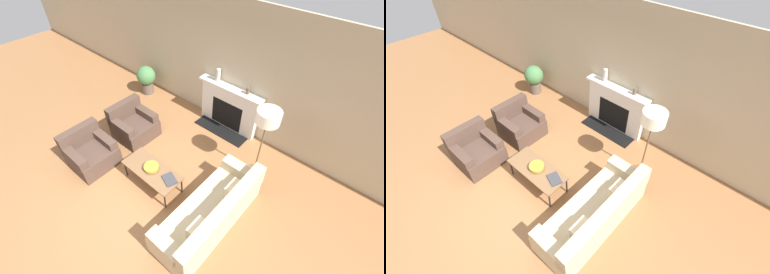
{
  "view_description": "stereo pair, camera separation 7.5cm",
  "coord_description": "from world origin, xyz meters",
  "views": [
    {
      "loc": [
        2.71,
        -1.43,
        4.27
      ],
      "look_at": [
        0.11,
        1.53,
        0.45
      ],
      "focal_mm": 24.0,
      "sensor_mm": 36.0,
      "label": 1
    },
    {
      "loc": [
        2.76,
        -1.38,
        4.27
      ],
      "look_at": [
        0.11,
        1.53,
        0.45
      ],
      "focal_mm": 24.0,
      "sensor_mm": 36.0,
      "label": 2
    }
  ],
  "objects": [
    {
      "name": "floor_lamp",
      "position": [
        1.47,
        1.96,
        1.36
      ],
      "size": [
        0.43,
        0.43,
        1.6
      ],
      "color": "brown",
      "rests_on": "ground_plane"
    },
    {
      "name": "bowl",
      "position": [
        0.09,
        0.38,
        0.48
      ],
      "size": [
        0.29,
        0.29,
        0.08
      ],
      "color": "#BC8E2D",
      "rests_on": "coffee_table"
    },
    {
      "name": "fireplace",
      "position": [
        0.18,
        2.78,
        0.55
      ],
      "size": [
        1.61,
        0.59,
        1.12
      ],
      "color": "silver",
      "rests_on": "ground_plane"
    },
    {
      "name": "armchair_near",
      "position": [
        -1.28,
        -0.11,
        0.3
      ],
      "size": [
        0.83,
        0.87,
        0.81
      ],
      "rotation": [
        0.0,
        0.0,
        1.57
      ],
      "color": "#4C382D",
      "rests_on": "ground_plane"
    },
    {
      "name": "armchair_far",
      "position": [
        -1.28,
        1.05,
        0.3
      ],
      "size": [
        0.83,
        0.87,
        0.81
      ],
      "rotation": [
        0.0,
        0.0,
        1.57
      ],
      "color": "#4C382D",
      "rests_on": "ground_plane"
    },
    {
      "name": "wall_back",
      "position": [
        0.0,
        2.92,
        1.45
      ],
      "size": [
        18.0,
        0.06,
        2.9
      ],
      "color": "#BCAD8E",
      "rests_on": "ground_plane"
    },
    {
      "name": "couch",
      "position": [
        1.49,
        0.46,
        0.31
      ],
      "size": [
        0.81,
        2.13,
        0.83
      ],
      "rotation": [
        0.0,
        0.0,
        -1.57
      ],
      "color": "#CCB78E",
      "rests_on": "ground_plane"
    },
    {
      "name": "ground_plane",
      "position": [
        0.0,
        0.0,
        0.0
      ],
      "size": [
        18.0,
        18.0,
        0.0
      ],
      "primitive_type": "plane",
      "color": "#99663D"
    },
    {
      "name": "book",
      "position": [
        0.53,
        0.42,
        0.45
      ],
      "size": [
        0.34,
        0.29,
        0.02
      ],
      "rotation": [
        0.0,
        0.0,
        -0.35
      ],
      "color": "#38383D",
      "rests_on": "coffee_table"
    },
    {
      "name": "potted_plant",
      "position": [
        -2.4,
        2.45,
        0.48
      ],
      "size": [
        0.52,
        0.52,
        0.81
      ],
      "color": "brown",
      "rests_on": "ground_plane"
    },
    {
      "name": "mantel_vase_left",
      "position": [
        -0.21,
        2.79,
        1.27
      ],
      "size": [
        0.1,
        0.1,
        0.29
      ],
      "color": "beige",
      "rests_on": "fireplace"
    },
    {
      "name": "coffee_table",
      "position": [
        0.11,
        0.37,
        0.4
      ],
      "size": [
        1.21,
        0.52,
        0.43
      ],
      "color": "brown",
      "rests_on": "ground_plane"
    },
    {
      "name": "mantel_vase_center_left",
      "position": [
        0.58,
        2.79,
        1.19
      ],
      "size": [
        0.08,
        0.08,
        0.14
      ],
      "color": "brown",
      "rests_on": "fireplace"
    }
  ]
}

